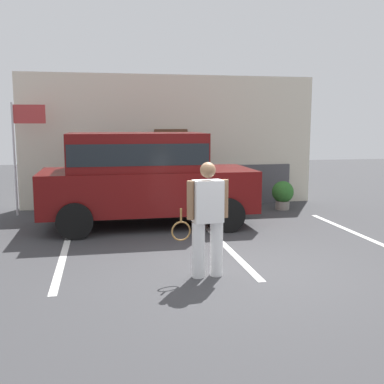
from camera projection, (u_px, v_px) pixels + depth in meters
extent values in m
plane|color=#38383A|center=(228.00, 269.00, 7.27)|extent=(40.00, 40.00, 0.00)
cube|color=silver|center=(64.00, 251.00, 8.23)|extent=(0.12, 4.40, 0.01)
cube|color=silver|center=(223.00, 243.00, 8.79)|extent=(0.12, 4.40, 0.01)
cube|color=silver|center=(363.00, 236.00, 9.34)|extent=(0.12, 4.40, 0.01)
cube|color=beige|center=(171.00, 141.00, 12.75)|extent=(8.06, 0.30, 3.55)
cube|color=#4C4C51|center=(172.00, 186.00, 12.73)|extent=(6.77, 0.10, 1.10)
cube|color=brown|center=(171.00, 168.00, 12.63)|extent=(0.90, 0.06, 2.10)
cube|color=#590C0C|center=(148.00, 190.00, 10.25)|extent=(4.61, 1.91, 0.90)
cube|color=#590C0C|center=(136.00, 151.00, 10.08)|extent=(2.90, 1.77, 0.80)
cube|color=black|center=(136.00, 152.00, 10.08)|extent=(2.85, 1.79, 0.44)
cylinder|color=black|center=(207.00, 200.00, 11.53)|extent=(0.72, 0.26, 0.72)
cylinder|color=black|center=(227.00, 215.00, 9.69)|extent=(0.72, 0.26, 0.72)
cylinder|color=black|center=(79.00, 204.00, 10.94)|extent=(0.72, 0.26, 0.72)
cylinder|color=black|center=(75.00, 221.00, 9.09)|extent=(0.72, 0.26, 0.72)
cylinder|color=white|center=(216.00, 248.00, 6.90)|extent=(0.19, 0.19, 0.83)
cylinder|color=white|center=(198.00, 250.00, 6.82)|extent=(0.19, 0.19, 0.83)
cube|color=white|center=(208.00, 201.00, 6.75)|extent=(0.45, 0.30, 0.62)
sphere|color=#8C6647|center=(208.00, 170.00, 6.68)|extent=(0.23, 0.23, 0.23)
cylinder|color=#8C6647|center=(225.00, 199.00, 6.82)|extent=(0.11, 0.11, 0.56)
cylinder|color=#8C6647|center=(190.00, 200.00, 6.67)|extent=(0.11, 0.11, 0.56)
torus|color=olive|center=(181.00, 231.00, 6.75)|extent=(0.37, 0.06, 0.37)
cylinder|color=olive|center=(181.00, 215.00, 6.72)|extent=(0.03, 0.03, 0.20)
cylinder|color=gray|center=(282.00, 205.00, 12.26)|extent=(0.37, 0.37, 0.22)
sphere|color=#2D6B28|center=(283.00, 192.00, 12.21)|extent=(0.57, 0.57, 0.57)
cylinder|color=silver|center=(15.00, 160.00, 11.29)|extent=(0.05, 0.05, 2.75)
cube|color=#B23838|center=(29.00, 114.00, 11.21)|extent=(0.75, 0.06, 0.45)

